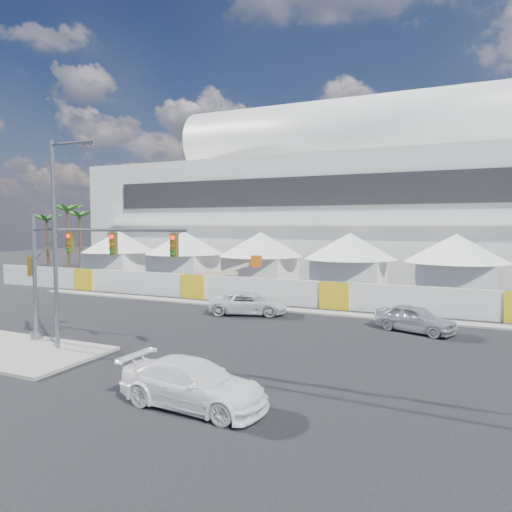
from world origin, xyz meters
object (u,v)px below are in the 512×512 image
at_px(boom_lift, 210,285).
at_px(traffic_mast, 66,270).
at_px(streetlight_median, 58,230).
at_px(sedan_silver, 415,319).
at_px(pickup_curb, 248,303).
at_px(pickup_near, 193,384).

bearing_deg(boom_lift, traffic_mast, -101.39).
xyz_separation_m(streetlight_median, boom_lift, (-2.08, 18.15, -4.97)).
distance_m(sedan_silver, streetlight_median, 19.74).
bearing_deg(traffic_mast, sedan_silver, 33.08).
height_order(pickup_curb, streetlight_median, streetlight_median).
distance_m(sedan_silver, pickup_near, 15.57).
height_order(sedan_silver, pickup_near, same).
distance_m(pickup_near, boom_lift, 24.19).
distance_m(pickup_curb, streetlight_median, 13.89).
bearing_deg(boom_lift, sedan_silver, -38.02).
bearing_deg(pickup_curb, traffic_mast, 137.74).
bearing_deg(traffic_mast, streetlight_median, -58.50).
bearing_deg(sedan_silver, streetlight_median, 146.71).
bearing_deg(sedan_silver, traffic_mast, 143.60).
relative_size(sedan_silver, pickup_curb, 0.85).
relative_size(sedan_silver, traffic_mast, 0.47).
relative_size(pickup_near, traffic_mast, 0.55).
bearing_deg(sedan_silver, boom_lift, 88.99).
xyz_separation_m(pickup_near, boom_lift, (-11.51, 21.28, 0.17)).
height_order(traffic_mast, streetlight_median, streetlight_median).
relative_size(pickup_curb, traffic_mast, 0.55).
xyz_separation_m(pickup_curb, boom_lift, (-6.49, 6.03, 0.20)).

